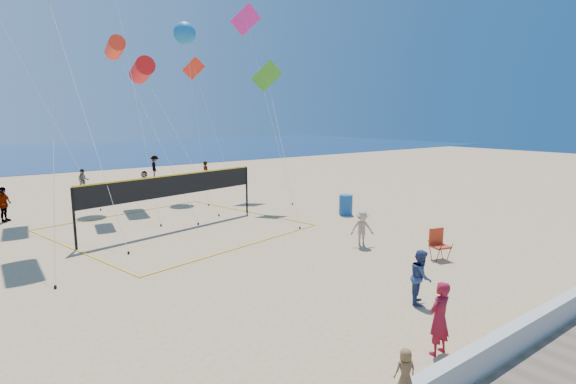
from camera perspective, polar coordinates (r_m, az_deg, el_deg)
ground at (r=12.12m, az=10.99°, el=-15.21°), size 120.00×120.00×0.00m
ocean at (r=69.91m, az=-30.43°, el=4.15°), size 140.00×50.00×0.03m
seawall at (r=10.46m, az=24.03°, el=-18.28°), size 32.00×0.30×0.60m
woman at (r=10.42m, az=18.66°, el=-14.94°), size 0.59×0.39×1.62m
toddler at (r=8.06m, az=14.67°, el=-21.08°), size 0.43×0.36×0.75m
bystander_a at (r=12.92m, az=16.52°, el=-10.27°), size 0.92×0.88×1.49m
bystander_b at (r=17.85m, az=9.39°, el=-4.61°), size 1.05×0.94×1.41m
far_person_0 at (r=25.62m, az=-32.43°, el=-1.34°), size 0.97×1.03×1.70m
far_person_1 at (r=30.69m, az=-17.76°, el=1.14°), size 1.26×1.42×1.56m
far_person_2 at (r=33.88m, az=-10.38°, el=2.38°), size 0.45×0.66×1.77m
far_person_3 at (r=33.46m, az=-24.57°, el=1.36°), size 0.82×0.69×1.52m
far_person_4 at (r=38.55m, az=-16.54°, el=3.07°), size 1.05×1.37×1.87m
camp_chair at (r=16.95m, az=18.54°, el=-6.05°), size 0.72×0.84×1.22m
trash_barrel at (r=23.45m, az=7.35°, el=-1.63°), size 0.84×0.84×1.03m
volleyball_net at (r=20.90m, az=-14.24°, el=0.08°), size 10.94×10.82×2.47m
kite_2 at (r=25.28m, az=-21.11°, el=16.71°), size 2.40×6.08×8.98m
kite_4 at (r=25.14m, az=-2.55°, el=13.80°), size 2.85×5.85×8.11m
kite_5 at (r=30.61m, az=-5.18°, el=20.22°), size 2.06×5.83×12.20m
kite_7 at (r=30.33m, az=-13.00°, el=19.08°), size 1.72×5.16×10.86m
kite_9 at (r=35.10m, az=-11.66°, el=14.47°), size 1.78×4.07×9.42m
kite_10 at (r=27.53m, az=-18.06°, el=14.48°), size 2.29×7.20×8.31m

